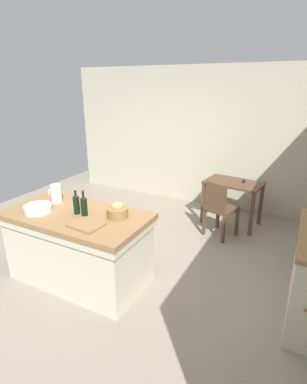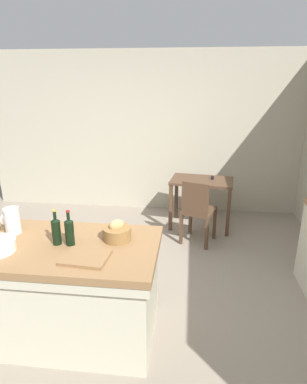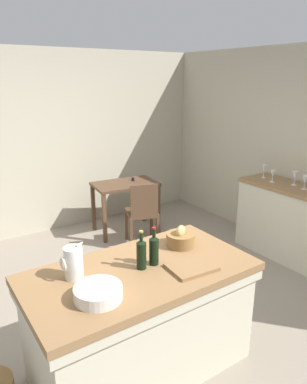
% 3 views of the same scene
% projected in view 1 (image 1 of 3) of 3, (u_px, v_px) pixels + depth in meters
% --- Properties ---
extents(ground_plane, '(6.76, 6.76, 0.00)m').
position_uv_depth(ground_plane, '(125.00, 262.00, 4.05)').
color(ground_plane, gray).
extents(wall_back, '(5.32, 0.12, 2.60)m').
position_uv_depth(wall_back, '(196.00, 137.00, 5.77)').
color(wall_back, '#B2AA93').
rests_on(wall_back, ground).
extents(island_table, '(1.67, 0.89, 0.87)m').
position_uv_depth(island_table, '(79.00, 244.00, 3.56)').
color(island_table, olive).
rests_on(island_table, ground).
extents(writing_desk, '(0.96, 0.67, 0.80)m').
position_uv_depth(writing_desk, '(233.00, 189.00, 4.96)').
color(writing_desk, '#513826').
rests_on(writing_desk, ground).
extents(wooden_chair, '(0.51, 0.51, 0.90)m').
position_uv_depth(wooden_chair, '(219.00, 207.00, 4.57)').
color(wooden_chair, '#513826').
rests_on(wooden_chair, ground).
extents(pitcher, '(0.17, 0.13, 0.27)m').
position_uv_depth(pitcher, '(56.00, 193.00, 3.70)').
color(pitcher, silver).
rests_on(pitcher, island_table).
extents(wash_bowl, '(0.31, 0.31, 0.08)m').
position_uv_depth(wash_bowl, '(38.00, 208.00, 3.45)').
color(wash_bowl, silver).
rests_on(wash_bowl, island_table).
extents(bread_basket, '(0.23, 0.23, 0.18)m').
position_uv_depth(bread_basket, '(117.00, 212.00, 3.31)').
color(bread_basket, olive).
rests_on(bread_basket, island_table).
extents(cutting_board, '(0.35, 0.28, 0.02)m').
position_uv_depth(cutting_board, '(86.00, 225.00, 3.11)').
color(cutting_board, olive).
rests_on(cutting_board, island_table).
extents(wine_bottle_dark, '(0.07, 0.07, 0.30)m').
position_uv_depth(wine_bottle_dark, '(84.00, 205.00, 3.33)').
color(wine_bottle_dark, black).
rests_on(wine_bottle_dark, island_table).
extents(wine_bottle_amber, '(0.07, 0.07, 0.30)m').
position_uv_depth(wine_bottle_amber, '(76.00, 204.00, 3.38)').
color(wine_bottle_amber, black).
rests_on(wine_bottle_amber, island_table).
extents(wicker_hamper, '(0.35, 0.35, 0.28)m').
position_uv_depth(wicker_hamper, '(30.00, 241.00, 4.29)').
color(wicker_hamper, olive).
rests_on(wicker_hamper, ground).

